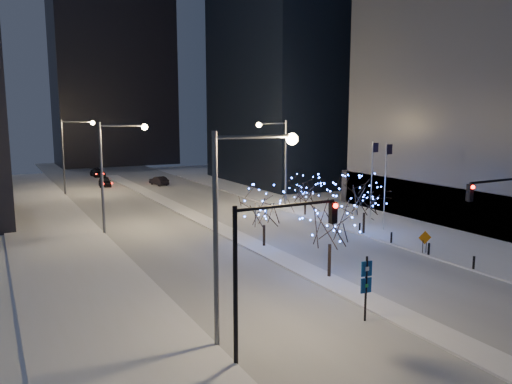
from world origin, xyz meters
TOP-DOWN VIEW (x-y plane):
  - ground at (0.00, 0.00)m, footprint 160.00×160.00m
  - road at (0.00, 35.00)m, footprint 20.00×130.00m
  - median at (0.00, 30.00)m, footprint 2.00×80.00m
  - east_sidewalk at (15.00, 20.00)m, footprint 10.00×90.00m
  - west_sidewalk at (-14.00, 20.00)m, footprint 8.00×90.00m
  - plinth at (34.00, 18.00)m, footprint 30.00×24.00m
  - horizon_block at (6.00, 92.00)m, footprint 24.00×14.00m
  - street_lamp_w_near at (-8.94, 2.00)m, footprint 4.40×0.56m
  - street_lamp_w_mid at (-8.94, 27.00)m, footprint 4.40×0.56m
  - street_lamp_w_far at (-8.94, 52.00)m, footprint 4.40×0.56m
  - street_lamp_east at (10.08, 30.00)m, footprint 3.90×0.56m
  - traffic_signal_west at (-8.44, -0.00)m, footprint 5.26×0.43m
  - traffic_signal_east at (8.94, 1.00)m, footprint 5.26×0.43m
  - flagpoles at (13.37, 17.25)m, footprint 1.35×2.60m
  - bollards at (10.20, 10.00)m, footprint 0.16×12.16m
  - car_near at (-3.66, 57.63)m, footprint 2.28×4.45m
  - car_mid at (3.90, 55.14)m, footprint 2.06×4.23m
  - car_far at (-2.26, 70.31)m, footprint 2.15×4.74m
  - holiday_tree_median_near at (0.50, 7.49)m, footprint 5.91×5.91m
  - holiday_tree_median_far at (0.50, 16.28)m, footprint 4.36×4.36m
  - holiday_tree_plaza_near at (10.50, 15.83)m, footprint 5.02×5.02m
  - holiday_tree_plaza_far at (10.50, 25.22)m, footprint 3.75×3.75m
  - wayfinding_sign at (-2.00, 1.00)m, footprint 0.63×0.14m
  - construction_sign at (10.30, 8.52)m, footprint 1.01×0.37m

SIDE VIEW (x-z plane):
  - ground at x=0.00m, z-range 0.00..0.00m
  - road at x=0.00m, z-range 0.00..0.02m
  - median at x=0.00m, z-range 0.00..0.15m
  - east_sidewalk at x=15.00m, z-range 0.00..0.15m
  - west_sidewalk at x=-14.00m, z-range 0.00..0.15m
  - bollards at x=10.20m, z-range 0.15..1.05m
  - car_mid at x=3.90m, z-range 0.00..1.34m
  - car_far at x=-2.26m, z-range 0.00..1.34m
  - car_near at x=-3.66m, z-range 0.00..1.45m
  - construction_sign at x=10.30m, z-range 0.33..2.06m
  - plinth at x=34.00m, z-range 0.00..4.00m
  - wayfinding_sign at x=-2.00m, z-range 0.40..3.90m
  - holiday_tree_plaza_far at x=10.50m, z-range 0.69..5.01m
  - holiday_tree_median_far at x=0.50m, z-range 0.84..5.76m
  - holiday_tree_plaza_near at x=10.50m, z-range 0.90..6.26m
  - holiday_tree_median_near at x=0.50m, z-range 1.03..7.44m
  - traffic_signal_west at x=-8.44m, z-range 1.26..8.26m
  - traffic_signal_east at x=8.94m, z-range 1.26..8.26m
  - flagpoles at x=13.37m, z-range 0.80..8.80m
  - street_lamp_east at x=10.08m, z-range 1.45..11.45m
  - street_lamp_w_near at x=-8.94m, z-range 1.50..11.50m
  - street_lamp_w_mid at x=-8.94m, z-range 1.50..11.50m
  - street_lamp_w_far at x=-8.94m, z-range 1.50..11.50m
  - horizon_block at x=6.00m, z-range 0.00..42.00m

